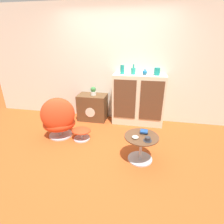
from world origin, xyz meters
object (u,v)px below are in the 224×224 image
at_px(vase_inner_right, 145,72).
at_px(potted_plant, 93,91).
at_px(coffee_table, 141,146).
at_px(vase_inner_left, 133,71).
at_px(bowl, 135,137).
at_px(teacup, 148,139).
at_px(book_stack, 144,132).
at_px(egg_chair, 59,119).
at_px(sideboard, 138,100).
at_px(ottoman, 81,132).
at_px(tv_console, 93,107).
at_px(vase_leftmost, 122,69).
at_px(vase_rightmost, 157,71).

height_order(vase_inner_right, potted_plant, vase_inner_right).
xyz_separation_m(coffee_table, vase_inner_right, (-0.03, 1.38, 0.92)).
bearing_deg(vase_inner_left, bowl, -82.83).
xyz_separation_m(coffee_table, teacup, (0.09, -0.12, 0.20)).
bearing_deg(vase_inner_right, book_stack, -87.07).
relative_size(vase_inner_right, book_stack, 0.88).
bearing_deg(potted_plant, egg_chair, -114.53).
bearing_deg(sideboard, bowl, -88.35).
relative_size(ottoman, book_stack, 2.89).
xyz_separation_m(ottoman, potted_plant, (-0.01, 0.95, 0.56)).
relative_size(sideboard, ottoman, 3.04).
relative_size(vase_inner_right, potted_plant, 0.58).
relative_size(tv_console, bowl, 6.46).
relative_size(sideboard, vase_leftmost, 5.99).
bearing_deg(sideboard, coffee_table, -84.34).
distance_m(coffee_table, vase_inner_right, 1.66).
bearing_deg(vase_rightmost, bowl, -102.10).
relative_size(vase_rightmost, teacup, 1.19).
bearing_deg(sideboard, teacup, -81.34).
bearing_deg(vase_leftmost, coffee_table, -69.48).
bearing_deg(vase_rightmost, potted_plant, -179.54).
xyz_separation_m(tv_console, teacup, (1.31, -1.49, 0.16)).
bearing_deg(teacup, vase_rightmost, 85.17).
relative_size(tv_console, vase_inner_right, 5.87).
relative_size(vase_inner_right, bowl, 1.10).
distance_m(egg_chair, ottoman, 0.51).
distance_m(tv_console, vase_inner_right, 1.48).
distance_m(sideboard, vase_inner_right, 0.63).
relative_size(tv_console, coffee_table, 1.23).
relative_size(tv_console, vase_rightmost, 4.32).
bearing_deg(teacup, bowl, 167.54).
xyz_separation_m(vase_inner_left, teacup, (0.37, -1.50, -0.75)).
xyz_separation_m(sideboard, teacup, (0.23, -1.50, -0.10)).
height_order(tv_console, bowl, tv_console).
xyz_separation_m(vase_rightmost, bowl, (-0.31, -1.46, -0.76)).
bearing_deg(book_stack, ottoman, 165.19).
height_order(coffee_table, bowl, bowl).
distance_m(egg_chair, vase_inner_right, 2.02).
height_order(vase_rightmost, potted_plant, vase_rightmost).
bearing_deg(sideboard, vase_leftmost, 179.42).
relative_size(tv_console, teacup, 5.13).
xyz_separation_m(sideboard, vase_rightmost, (0.35, 0.00, 0.65)).
bearing_deg(vase_leftmost, teacup, -67.92).
xyz_separation_m(vase_inner_left, vase_rightmost, (0.50, 0.00, 0.01)).
distance_m(vase_leftmost, vase_inner_right, 0.49).
distance_m(sideboard, egg_chair, 1.78).
bearing_deg(egg_chair, book_stack, -10.84).
relative_size(vase_inner_right, teacup, 0.87).
xyz_separation_m(sideboard, egg_chair, (-1.49, -0.96, -0.18)).
bearing_deg(potted_plant, book_stack, -46.12).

